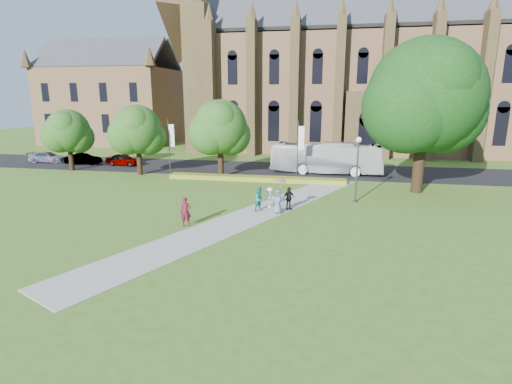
% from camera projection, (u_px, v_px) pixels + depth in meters
% --- Properties ---
extents(ground, '(160.00, 160.00, 0.00)m').
position_uv_depth(ground, '(248.00, 220.00, 27.43)').
color(ground, '#436C20').
rests_on(ground, ground).
extents(road, '(160.00, 10.00, 0.02)m').
position_uv_depth(road, '(284.00, 170.00, 46.53)').
color(road, black).
rests_on(road, ground).
extents(footpath, '(15.58, 28.54, 0.04)m').
position_uv_depth(footpath, '(251.00, 216.00, 28.38)').
color(footpath, '#B2B2A8').
rests_on(footpath, ground).
extents(flower_hedge, '(18.00, 1.40, 0.45)m').
position_uv_depth(flower_hedge, '(256.00, 179.00, 40.36)').
color(flower_hedge, gold).
rests_on(flower_hedge, ground).
extents(cathedral, '(52.60, 18.25, 28.00)m').
position_uv_depth(cathedral, '(366.00, 65.00, 60.52)').
color(cathedral, brown).
rests_on(cathedral, ground).
extents(building_west, '(22.00, 14.00, 18.30)m').
position_uv_depth(building_west, '(111.00, 91.00, 71.65)').
color(building_west, brown).
rests_on(building_west, ground).
extents(streetlamp, '(0.44, 0.44, 5.24)m').
position_uv_depth(streetlamp, '(357.00, 162.00, 31.50)').
color(streetlamp, '#38383D').
rests_on(streetlamp, ground).
extents(large_tree, '(9.60, 9.60, 13.20)m').
position_uv_depth(large_tree, '(425.00, 96.00, 33.60)').
color(large_tree, '#332114').
rests_on(large_tree, ground).
extents(street_tree_0, '(5.20, 5.20, 7.50)m').
position_uv_depth(street_tree_0, '(137.00, 130.00, 42.43)').
color(street_tree_0, '#332114').
rests_on(street_tree_0, ground).
extents(street_tree_1, '(5.60, 5.60, 8.05)m').
position_uv_depth(street_tree_1, '(220.00, 127.00, 41.17)').
color(street_tree_1, '#332114').
rests_on(street_tree_1, ground).
extents(street_tree_2, '(4.80, 4.80, 6.95)m').
position_uv_depth(street_tree_2, '(68.00, 131.00, 45.12)').
color(street_tree_2, '#332114').
rests_on(street_tree_2, ground).
extents(banner_pole_0, '(0.70, 0.10, 6.00)m').
position_uv_depth(banner_pole_0, '(299.00, 146.00, 40.77)').
color(banner_pole_0, '#38383D').
rests_on(banner_pole_0, ground).
extents(banner_pole_1, '(0.70, 0.10, 6.00)m').
position_uv_depth(banner_pole_1, '(170.00, 143.00, 43.35)').
color(banner_pole_1, '#38383D').
rests_on(banner_pole_1, ground).
extents(tour_coach, '(12.33, 3.64, 3.39)m').
position_uv_depth(tour_coach, '(326.00, 158.00, 43.85)').
color(tour_coach, white).
rests_on(tour_coach, road).
extents(car_0, '(4.35, 2.02, 1.44)m').
position_uv_depth(car_0, '(123.00, 160.00, 49.12)').
color(car_0, gray).
rests_on(car_0, road).
extents(car_1, '(4.43, 2.33, 1.39)m').
position_uv_depth(car_1, '(83.00, 159.00, 49.80)').
color(car_1, gray).
rests_on(car_1, road).
extents(car_2, '(4.83, 2.54, 1.33)m').
position_uv_depth(car_2, '(48.00, 157.00, 51.43)').
color(car_2, gray).
rests_on(car_2, road).
extents(pedestrian_0, '(0.80, 0.65, 1.90)m').
position_uv_depth(pedestrian_0, '(186.00, 212.00, 25.97)').
color(pedestrian_0, '#561321').
rests_on(pedestrian_0, footpath).
extents(pedestrian_1, '(1.12, 1.13, 1.84)m').
position_uv_depth(pedestrian_1, '(260.00, 199.00, 29.32)').
color(pedestrian_1, '#197F6C').
rests_on(pedestrian_1, footpath).
extents(pedestrian_2, '(1.10, 1.14, 1.56)m').
position_uv_depth(pedestrian_2, '(270.00, 197.00, 30.37)').
color(pedestrian_2, white).
rests_on(pedestrian_2, footpath).
extents(pedestrian_3, '(1.05, 0.96, 1.73)m').
position_uv_depth(pedestrian_3, '(289.00, 198.00, 29.76)').
color(pedestrian_3, black).
rests_on(pedestrian_3, footpath).
extents(pedestrian_4, '(0.92, 0.65, 1.76)m').
position_uv_depth(pedestrian_4, '(278.00, 202.00, 28.72)').
color(pedestrian_4, slate).
rests_on(pedestrian_4, footpath).
extents(parasol, '(1.03, 1.03, 0.70)m').
position_uv_depth(parasol, '(281.00, 185.00, 28.50)').
color(parasol, '#DFA19D').
rests_on(parasol, pedestrian_4).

